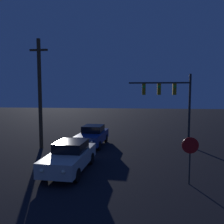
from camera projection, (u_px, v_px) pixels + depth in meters
car_near at (70, 156)px, 11.94m from camera, size 2.08×4.61×1.62m
car_far at (93, 135)px, 17.83m from camera, size 2.11×4.61×1.62m
traffic_signal_mast at (171, 97)px, 17.39m from camera, size 4.91×0.30×5.78m
stop_sign at (190, 151)px, 10.13m from camera, size 0.77×0.07×2.24m
utility_pole at (40, 93)px, 16.58m from camera, size 1.38×0.28×8.31m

